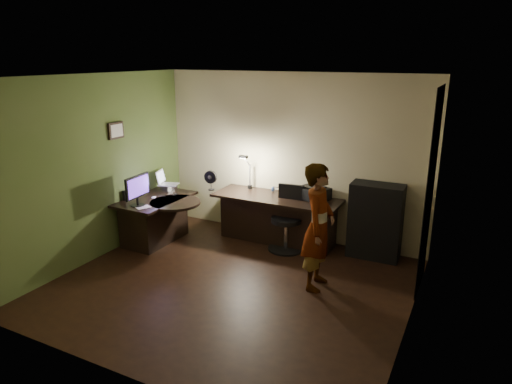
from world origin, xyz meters
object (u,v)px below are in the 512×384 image
at_px(office_chair, 286,219).
at_px(cabinet, 375,221).
at_px(desk_right, 276,220).
at_px(monitor, 137,195).
at_px(person, 318,227).
at_px(desk_left, 157,220).

bearing_deg(office_chair, cabinet, 10.10).
height_order(desk_right, monitor, monitor).
height_order(office_chair, person, person).
xyz_separation_m(cabinet, person, (-0.46, -1.26, 0.26)).
xyz_separation_m(monitor, office_chair, (2.02, 1.05, -0.41)).
height_order(desk_right, person, person).
height_order(desk_right, office_chair, office_chair).
bearing_deg(monitor, person, -0.18).
bearing_deg(desk_right, office_chair, -37.89).
relative_size(desk_right, person, 1.24).
bearing_deg(person, monitor, 88.25).
bearing_deg(desk_left, person, -4.80).
xyz_separation_m(desk_right, cabinet, (1.55, 0.15, 0.19)).
height_order(desk_left, cabinet, cabinet).
height_order(cabinet, person, person).
height_order(desk_right, cabinet, cabinet).
height_order(monitor, person, person).
xyz_separation_m(desk_right, monitor, (-1.75, -1.26, 0.52)).
xyz_separation_m(desk_left, person, (2.85, -0.27, 0.46)).
bearing_deg(desk_right, cabinet, 5.45).
bearing_deg(desk_left, cabinet, 17.38).
distance_m(desk_right, office_chair, 0.36).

